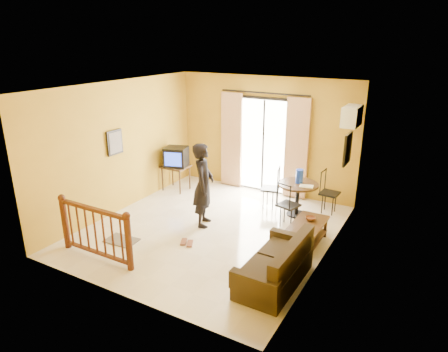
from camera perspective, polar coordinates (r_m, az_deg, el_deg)
The scene contains 19 objects.
ground at distance 8.04m, azimuth -1.83°, elevation -7.60°, with size 5.00×5.00×0.00m, color beige.
room_shell at distance 7.43m, azimuth -1.97°, elevation 4.21°, with size 5.00×5.00×5.00m.
balcony_door at distance 9.65m, azimuth 5.62°, elevation 4.48°, with size 2.25×0.14×2.46m.
tv_table at distance 9.93m, azimuth -6.91°, elevation 1.04°, with size 0.63×0.53×0.63m.
television at distance 9.82m, azimuth -6.85°, elevation 2.75°, with size 0.64×0.60×0.47m.
picture_left at distance 8.66m, azimuth -15.34°, elevation 4.66°, with size 0.05×0.42×0.52m.
dining_table at distance 8.58m, azimuth 10.49°, elevation -2.01°, with size 0.86×0.86×0.72m.
water_jug at distance 8.52m, azimuth 10.73°, elevation -0.03°, with size 0.16×0.16×0.30m, color #1534C7.
serving_tray at distance 8.38m, azimuth 11.69°, elevation -1.44°, with size 0.28×0.18×0.02m, color white.
dining_chairs at distance 8.79m, azimuth 10.08°, elevation -5.47°, with size 1.68×1.50×0.95m.
air_conditioner at distance 8.37m, azimuth 17.76°, elevation 8.15°, with size 0.31×0.60×0.40m.
botanical_print at distance 7.83m, azimuth 17.23°, elevation 3.72°, with size 0.05×0.50×0.60m.
coffee_table at distance 7.54m, azimuth 11.87°, elevation -7.51°, with size 0.54×0.97×0.43m.
bowl at distance 7.58m, azimuth 12.26°, elevation -5.96°, with size 0.19×0.19×0.06m, color brown.
sofa at distance 6.33m, azimuth 7.62°, elevation -12.83°, with size 0.76×1.60×0.76m.
standing_person at distance 7.92m, azimuth -2.96°, elevation -1.29°, with size 0.62×0.41×1.71m, color black.
stair_balustrade at distance 7.16m, azimuth -17.98°, elevation -7.13°, with size 1.63×0.13×1.04m.
doormat at distance 7.84m, azimuth -14.42°, elevation -8.89°, with size 0.60×0.40×0.02m, color #60584D.
sandals at distance 7.55m, azimuth -5.34°, elevation -9.46°, with size 0.34×0.27×0.03m.
Camera 1 is at (3.76, -6.12, 3.62)m, focal length 32.00 mm.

